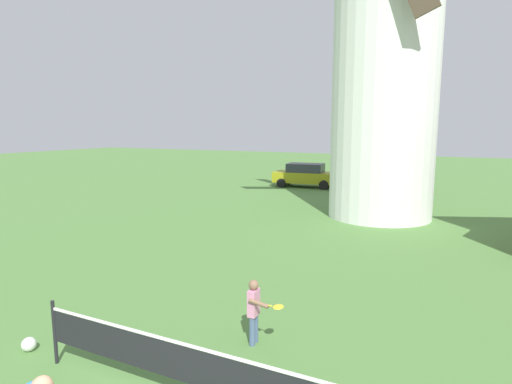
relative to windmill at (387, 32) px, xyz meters
The scene contains 6 objects.
windmill is the anchor object (origin of this frame).
tennis_net 16.07m from the windmill, 89.91° to the right, with size 5.55×0.06×1.10m.
player_far 14.28m from the windmill, 90.08° to the right, with size 0.72×0.46×1.21m.
stray_ball 16.65m from the windmill, 103.71° to the right, with size 0.25×0.25×0.25m, color silver.
parked_car_mustard 11.97m from the windmill, 129.05° to the left, with size 4.30×2.21×1.56m.
parked_car_red 10.67m from the windmill, 97.74° to the left, with size 3.87×1.94×1.56m.
Camera 1 is at (2.93, -2.50, 3.91)m, focal length 29.47 mm.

